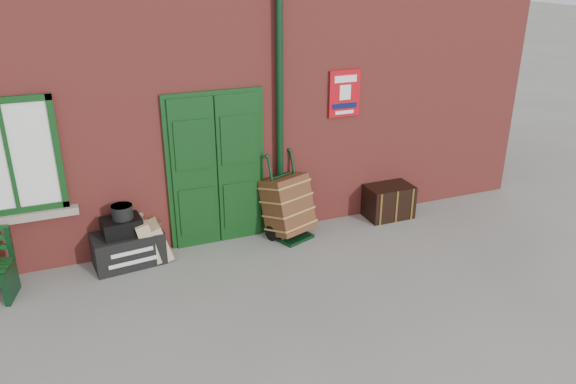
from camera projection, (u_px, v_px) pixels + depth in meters
ground at (273, 285)px, 7.26m from camera, size 80.00×80.00×0.00m
station_building at (199, 70)px, 9.41m from camera, size 10.30×4.30×4.36m
houdini_trunk at (128, 249)px, 7.68m from camera, size 0.98×0.61×0.46m
strongbox at (122, 226)px, 7.53m from camera, size 0.55×0.42×0.23m
hatbox at (122, 212)px, 7.46m from camera, size 0.31×0.31×0.19m
suitcase_back at (146, 239)px, 7.73m from camera, size 0.32×0.45×0.65m
suitcase_front at (160, 240)px, 7.81m from camera, size 0.32×0.41×0.56m
porter_trolley at (288, 206)px, 8.36m from camera, size 0.81×0.84×1.27m
dark_trunk at (389, 201)px, 9.07m from camera, size 0.74×0.49×0.54m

